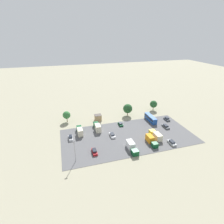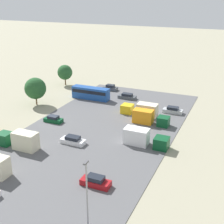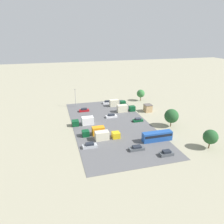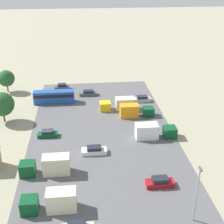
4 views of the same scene
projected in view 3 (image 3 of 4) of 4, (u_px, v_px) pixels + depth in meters
The scene contains 20 objects.
ground_plane at pixel (138, 121), 88.19m from camera, with size 400.00×400.00×0.00m, color gray.
parking_lot_surface at pixel (111, 124), 85.27m from camera, with size 61.06×29.56×0.08m.
shed_building at pixel (148, 108), 98.90m from camera, with size 3.72×3.24×3.31m.
bus at pixel (157, 136), 71.84m from camera, with size 2.44×10.10×3.13m.
parked_car_0 at pixel (138, 120), 87.90m from camera, with size 1.81×4.03×1.43m.
parked_car_1 at pixel (137, 148), 66.38m from camera, with size 1.91×4.74×1.43m.
parked_car_2 at pixel (111, 116), 92.11m from camera, with size 1.88×4.68×1.46m.
parked_car_3 at pixel (90, 146), 67.90m from camera, with size 1.86×4.56×1.52m.
parked_car_4 at pixel (107, 102), 109.91m from camera, with size 1.74×4.44×1.62m.
parked_car_5 at pixel (84, 110), 99.01m from camera, with size 1.79×4.47×1.56m.
parked_car_6 at pixel (166, 153), 63.46m from camera, with size 1.88×4.09×1.61m.
parked_truck_0 at pixel (125, 108), 98.65m from camera, with size 2.41×8.29×3.25m.
parked_truck_1 at pixel (95, 131), 75.99m from camera, with size 2.35×7.80×2.91m.
parked_truck_2 at pixel (106, 135), 73.06m from camera, with size 2.60×8.41×2.88m.
parked_truck_3 at pixel (84, 121), 84.50m from camera, with size 2.56×8.30×3.03m.
parked_truck_4 at pixel (117, 103), 106.30m from camera, with size 2.39×7.86×3.22m.
tree_near_shed at pixel (141, 94), 113.85m from camera, with size 4.09×4.09×5.98m.
tree_apron_mid at pixel (211, 137), 66.45m from camera, with size 4.47×4.47×6.15m.
tree_apron_far at pixel (171, 116), 82.14m from camera, with size 5.32×5.32×6.93m.
light_pole_lot_centre at pixel (75, 97), 103.88m from camera, with size 0.90×0.28×8.73m.
Camera 3 is at (-75.64, 32.36, 33.73)m, focal length 35.00 mm.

